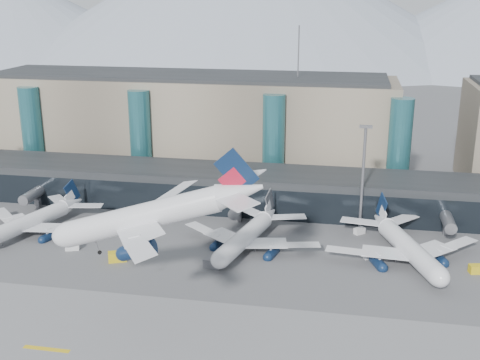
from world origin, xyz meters
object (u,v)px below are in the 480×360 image
Objects in this scene: veh_a at (72,246)px; veh_g at (366,255)px; veh_e at (477,269)px; lightmast_mid at (363,171)px; hero_jet at (162,207)px; veh_d at (359,231)px; jet_parked_right at (403,238)px; jet_parked_mid at (250,228)px; veh_h at (117,257)px; jet_parked_left at (39,214)px; veh_c at (212,263)px.

veh_a is 1.23× the size of veh_g.
veh_a is 0.96× the size of veh_e.
hero_jet is at bearing -123.13° from lightmast_mid.
lightmast_mid is at bearing 47.90° from veh_d.
lightmast_mid is at bearing 10.22° from jet_parked_right.
veh_e is (48.22, -5.41, -3.36)m from jet_parked_mid.
veh_h is at bearing -36.91° from veh_a.
veh_d is at bearing 18.35° from jet_parked_right.
jet_parked_right is 15.99m from veh_e.
veh_a is 87.16m from veh_e.
veh_g is (64.73, 7.78, -0.14)m from veh_a.
jet_parked_left reaches higher than veh_h.
jet_parked_right is 9.55× the size of veh_h.
jet_parked_right is at bearing 147.12° from veh_e.
lightmast_mid is 0.70× the size of jet_parked_right.
veh_a is 1.15× the size of veh_d.
veh_h is (-60.23, -13.59, -3.40)m from jet_parked_right.
jet_parked_mid is 11.56× the size of veh_a.
lightmast_mid reaches higher than jet_parked_left.
veh_h is (-74.84, -8.17, 0.18)m from veh_e.
veh_e reaches higher than veh_a.
veh_c is (32.96, -3.21, 0.15)m from veh_a.
veh_g is (1.28, -17.57, -13.71)m from lightmast_mid.
veh_e is at bearing -41.71° from lightmast_mid.
jet_parked_right is 10.22× the size of veh_c.
jet_parked_left is at bearing 164.47° from veh_e.
jet_parked_left is 0.91× the size of jet_parked_right.
veh_a is at bearing 117.23° from jet_parked_mid.
veh_a is at bearing 77.93° from jet_parked_right.
veh_c is at bearing 177.92° from veh_d.
jet_parked_mid reaches higher than veh_g.
veh_g is at bearing -12.60° from veh_a.
lightmast_mid is 0.66× the size of hero_jet.
veh_h is at bearing 82.98° from jet_parked_right.
jet_parked_mid is at bearing -72.32° from jet_parked_left.
jet_parked_right is at bearing -11.79° from veh_a.
hero_jet is at bearing -74.27° from veh_h.
hero_jet is 12.84× the size of veh_a.
jet_parked_left is 13.73× the size of veh_g.
jet_parked_left is at bearing -168.39° from lightmast_mid.
veh_g is at bearing 38.68° from hero_jet.
hero_jet reaches higher than jet_parked_mid.
lightmast_mid is 20.57m from jet_parked_right.
veh_d is at bearing 46.86° from veh_c.
veh_c reaches higher than veh_d.
jet_parked_right is 41.71m from veh_c.
veh_d is 0.68× the size of veh_h.
veh_h reaches higher than veh_a.
jet_parked_right reaches higher than veh_a.
veh_d is at bearing 2.82° from veh_h.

